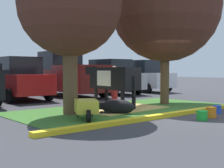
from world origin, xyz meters
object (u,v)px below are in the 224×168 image
(bucket_green, at_px, (202,115))
(pickup_truck_maroon, at_px, (68,75))
(cow_holstein, at_px, (112,78))
(wheelbarrow, at_px, (86,107))
(person_handler, at_px, (114,84))
(bucket_orange, at_px, (211,112))
(hatchback_white, at_px, (141,76))
(shade_tree_left, at_px, (70,5))
(shade_tree_right, at_px, (165,7))
(bucket_blue, at_px, (217,109))
(sedan_red, at_px, (18,79))
(sedan_silver, at_px, (110,77))
(calf_lying, at_px, (117,107))

(bucket_green, relative_size, pickup_truck_maroon, 0.06)
(cow_holstein, height_order, pickup_truck_maroon, pickup_truck_maroon)
(wheelbarrow, bearing_deg, person_handler, 38.11)
(bucket_orange, relative_size, hatchback_white, 0.07)
(person_handler, bearing_deg, cow_holstein, -134.20)
(bucket_orange, bearing_deg, bucket_green, -171.67)
(shade_tree_left, relative_size, bucket_green, 15.59)
(shade_tree_right, distance_m, bucket_blue, 4.81)
(cow_holstein, relative_size, sedan_red, 0.70)
(cow_holstein, distance_m, wheelbarrow, 2.93)
(bucket_blue, xyz_separation_m, sedan_silver, (2.57, 8.53, 0.84))
(person_handler, height_order, bucket_green, person_handler)
(calf_lying, xyz_separation_m, wheelbarrow, (-1.41, -0.30, 0.15))
(wheelbarrow, distance_m, bucket_blue, 4.40)
(bucket_blue, relative_size, sedan_silver, 0.07)
(cow_holstein, height_order, calf_lying, cow_holstein)
(person_handler, xyz_separation_m, hatchback_white, (6.04, 4.33, 0.13))
(bucket_blue, distance_m, hatchback_white, 10.11)
(shade_tree_left, xyz_separation_m, bucket_orange, (2.89, -3.23, -3.29))
(sedan_silver, bearing_deg, calf_lying, -128.58)
(calf_lying, relative_size, bucket_orange, 3.87)
(cow_holstein, xyz_separation_m, sedan_red, (-1.36, 5.36, -0.12))
(bucket_green, bearing_deg, cow_holstein, 92.50)
(shade_tree_right, relative_size, bucket_blue, 21.03)
(person_handler, xyz_separation_m, pickup_truck_maroon, (0.53, 4.45, 0.26))
(sedan_red, bearing_deg, bucket_blue, -70.45)
(person_handler, xyz_separation_m, bucket_orange, (-0.17, -4.63, -0.68))
(shade_tree_right, bearing_deg, bucket_blue, -104.25)
(shade_tree_left, distance_m, sedan_red, 6.35)
(shade_tree_left, relative_size, cow_holstein, 1.64)
(calf_lying, bearing_deg, sedan_red, 93.72)
(cow_holstein, relative_size, pickup_truck_maroon, 0.57)
(shade_tree_left, relative_size, shade_tree_right, 0.83)
(bucket_blue, bearing_deg, wheelbarrow, 157.42)
(bucket_blue, bearing_deg, hatchback_white, 58.45)
(wheelbarrow, xyz_separation_m, bucket_green, (2.51, -2.14, -0.24))
(bucket_orange, bearing_deg, pickup_truck_maroon, 85.60)
(sedan_red, height_order, sedan_silver, same)
(bucket_blue, bearing_deg, calf_lying, 143.01)
(shade_tree_left, bearing_deg, bucket_green, -55.48)
(sedan_silver, bearing_deg, shade_tree_right, -108.03)
(calf_lying, height_order, bucket_blue, calf_lying)
(calf_lying, height_order, wheelbarrow, wheelbarrow)
(calf_lying, relative_size, sedan_silver, 0.28)
(shade_tree_left, relative_size, person_handler, 3.23)
(person_handler, distance_m, bucket_green, 4.83)
(bucket_green, relative_size, bucket_blue, 1.12)
(shade_tree_left, relative_size, hatchback_white, 1.15)
(sedan_silver, relative_size, hatchback_white, 1.00)
(shade_tree_left, xyz_separation_m, sedan_red, (0.76, 5.80, -2.48))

